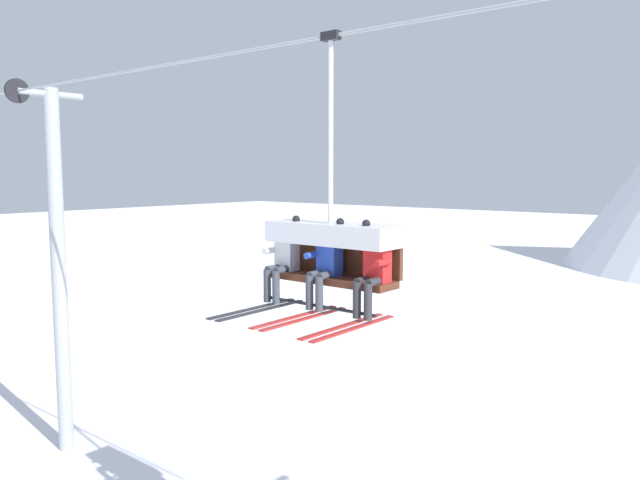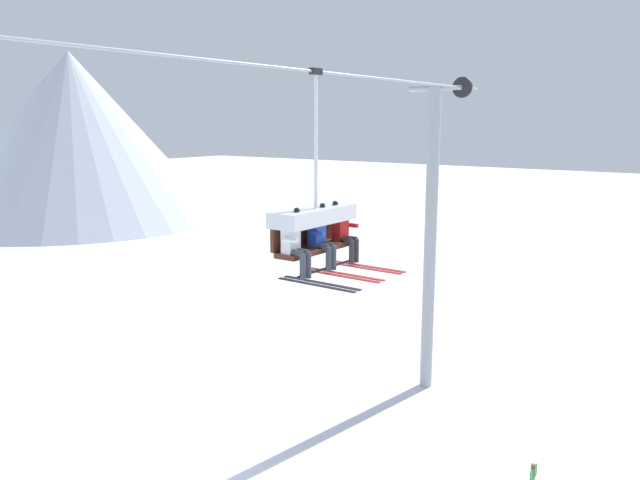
% 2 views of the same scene
% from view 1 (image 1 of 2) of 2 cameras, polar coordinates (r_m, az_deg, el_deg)
% --- Properties ---
extents(lift_tower_near, '(0.36, 1.88, 9.14)m').
position_cam_1_polar(lift_tower_near, '(16.66, -22.85, -2.09)').
color(lift_tower_near, '#9EA3A8').
rests_on(lift_tower_near, ground_plane).
extents(lift_cable, '(17.91, 0.05, 0.05)m').
position_cam_1_polar(lift_cable, '(9.76, -4.89, 17.16)').
color(lift_cable, '#9EA3A8').
extents(chairlift_chair, '(2.05, 0.74, 3.79)m').
position_cam_1_polar(chairlift_chair, '(8.89, 1.25, -0.09)').
color(chairlift_chair, '#512819').
extents(skier_white, '(0.48, 1.70, 1.34)m').
position_cam_1_polar(skier_white, '(9.29, -3.52, -1.74)').
color(skier_white, silver).
extents(skier_blue, '(0.48, 1.70, 1.34)m').
position_cam_1_polar(skier_blue, '(8.76, 0.41, -2.21)').
color(skier_blue, '#2847B7').
extents(skier_red, '(0.48, 1.70, 1.34)m').
position_cam_1_polar(skier_red, '(8.29, 4.78, -2.73)').
color(skier_red, red).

